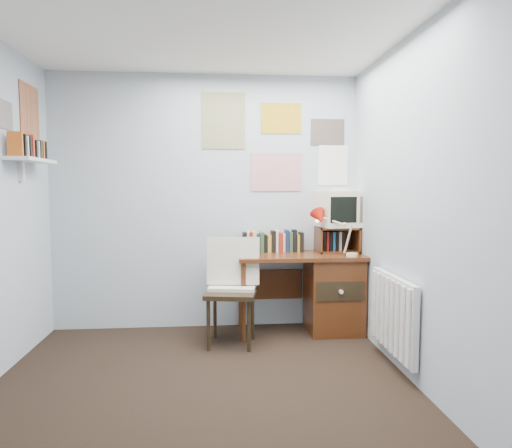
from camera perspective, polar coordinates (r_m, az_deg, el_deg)
The scene contains 14 objects.
ground at distance 3.13m, azimuth -6.78°, elevation -22.00°, with size 3.50×3.50×0.00m, color black.
back_wall at distance 4.55m, azimuth -6.29°, elevation 2.70°, with size 3.00×0.02×2.50m, color #A7B5BF.
right_wall at distance 3.13m, azimuth 21.58°, elevation 1.55°, with size 0.02×3.50×2.50m, color #A7B5BF.
ceiling at distance 3.01m, azimuth -7.29°, elevation 26.05°, with size 3.00×3.50×0.02m, color white.
desk at distance 4.52m, azimuth 8.91°, elevation -8.15°, with size 1.20×0.55×0.76m.
desk_chair at distance 4.08m, azimuth -3.13°, elevation -8.67°, with size 0.47×0.45×0.92m, color black.
desk_lamp at distance 4.31m, azimuth 11.94°, elevation -1.40°, with size 0.27×0.23×0.39m, color red.
tv_riser at distance 4.57m, azimuth 10.09°, elevation -1.92°, with size 0.40×0.30×0.25m, color #532913.
crt_tv at distance 4.58m, azimuth 10.46°, elevation 2.07°, with size 0.41×0.37×0.39m, color beige.
book_row at distance 4.52m, azimuth 2.12°, elevation -2.11°, with size 0.60×0.14×0.22m, color #532913.
radiator at distance 3.74m, azimuth 16.79°, elevation -10.76°, with size 0.09×0.80×0.60m, color white.
wall_shelf at distance 4.18m, azimuth -26.27°, elevation 7.16°, with size 0.20×0.62×0.24m, color white.
posters_back at distance 4.60m, azimuth 2.53°, elevation 10.23°, with size 1.20×0.01×0.90m, color white.
posters_left at distance 4.25m, azimuth -27.67°, elevation 12.22°, with size 0.01×0.70×0.60m, color white.
Camera 1 is at (0.09, -2.80, 1.40)m, focal length 32.00 mm.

